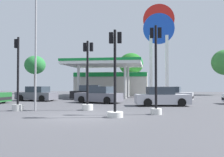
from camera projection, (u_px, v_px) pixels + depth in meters
The scene contains 15 objects.
ground_plane at pixel (81, 117), 12.89m from camera, with size 90.00×90.00×0.00m, color #47474C.
gas_station at pixel (111, 81), 37.52m from camera, with size 10.80×13.85×4.73m.
station_pole_sign at pixel (159, 38), 32.53m from camera, with size 4.09×0.56×12.31m.
car_0 at pixel (162, 97), 19.35m from camera, with size 4.41×2.49×1.49m.
car_1 at pixel (37, 94), 25.23m from camera, with size 4.36×2.49×1.47m.
car_2 at pixel (172, 94), 24.93m from camera, with size 4.34×2.61×1.45m.
car_4 at pixel (99, 95), 22.43m from camera, with size 4.49×2.87×1.49m.
car_6 at pixel (91, 93), 27.16m from camera, with size 4.49×2.12×1.59m.
traffic_signal_0 at pixel (156, 79), 13.86m from camera, with size 0.65×0.67×4.99m.
traffic_signal_1 at pixel (115, 89), 12.70m from camera, with size 0.84×0.84×4.50m.
traffic_signal_2 at pixel (88, 87), 16.20m from camera, with size 0.73×0.73×4.54m.
traffic_signal_3 at pixel (18, 90), 15.83m from camera, with size 0.69×0.70×4.72m.
tree_0 at pixel (35, 65), 44.41m from camera, with size 3.71×3.71×6.82m.
tree_1 at pixel (131, 64), 41.83m from camera, with size 4.11×4.11×6.97m.
corner_streetlamp at pixel (34, 40), 15.55m from camera, with size 0.24×1.48×7.49m.
Camera 1 is at (3.55, -12.55, 1.68)m, focal length 39.66 mm.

